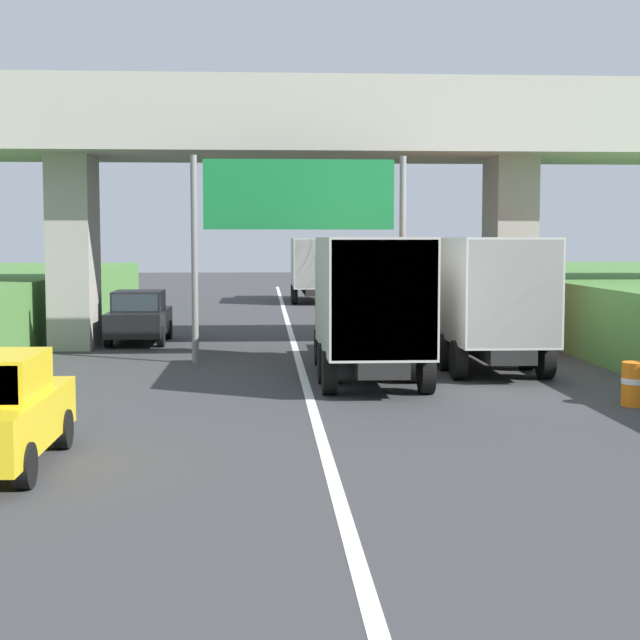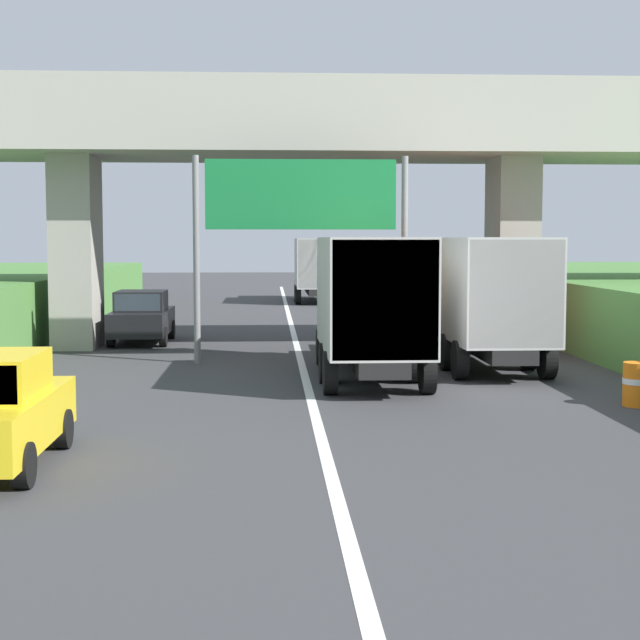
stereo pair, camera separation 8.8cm
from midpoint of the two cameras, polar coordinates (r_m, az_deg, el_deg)
The scene contains 8 objects.
lane_centre_stripe at distance 24.62m, azimuth -1.15°, elevation -3.13°, with size 0.20×89.58×0.01m, color white.
overpass_bridge at distance 30.71m, azimuth -1.62°, elevation 10.03°, with size 40.00×4.80×8.16m.
overhead_highway_sign at distance 26.49m, azimuth -1.34°, elevation 6.55°, with size 5.88×0.18×5.66m.
truck_green at distance 52.67m, azimuth -0.47°, elevation 3.19°, with size 2.44×7.30×3.44m.
truck_red at distance 25.92m, azimuth 9.43°, elevation 1.49°, with size 2.44×7.30×3.44m.
truck_orange at distance 23.33m, azimuth 2.68°, elevation 1.19°, with size 2.44×7.30×3.44m.
car_black at distance 32.15m, azimuth -10.69°, elevation 0.18°, with size 1.86×4.10×1.72m.
construction_barrel_3 at distance 20.72m, azimuth 18.01°, elevation -3.59°, with size 0.57×0.57×0.90m.
Camera 1 is at (-0.97, 0.42, 3.39)m, focal length 54.22 mm.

